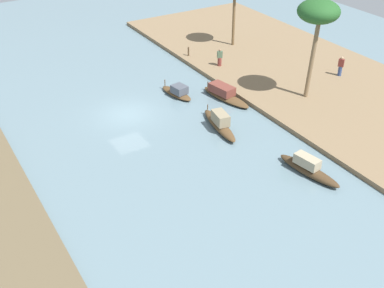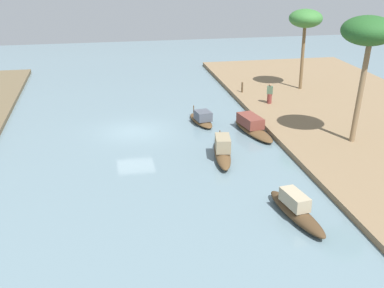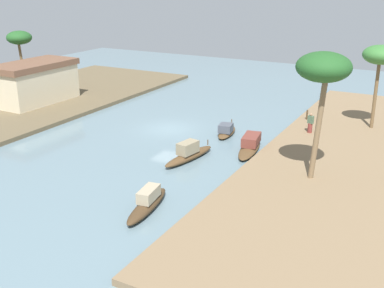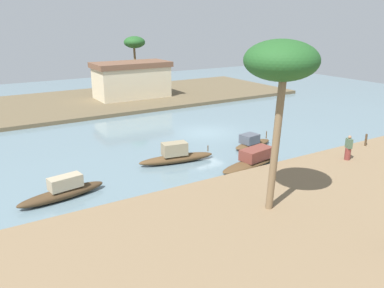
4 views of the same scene
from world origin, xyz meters
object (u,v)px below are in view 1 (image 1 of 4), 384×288
Objects in this scene: sampan_with_red_awning at (308,168)px; person_on_near_bank at (341,67)px; sampan_open_hull at (224,94)px; mooring_post at (188,51)px; palm_tree_left_near at (318,13)px; sampan_downstream_large at (177,92)px; sampan_near_left_bank at (220,123)px; person_by_mooring at (220,58)px.

person_on_near_bank is at bearing -61.35° from sampan_with_red_awning.
mooring_post is at bearing -21.58° from sampan_open_hull.
palm_tree_left_near is (7.63, -6.87, 6.49)m from sampan_with_red_awning.
sampan_downstream_large is 2.05× the size of person_on_near_bank.
sampan_near_left_bank reaches higher than sampan_with_red_awning.
person_by_mooring reaches higher than sampan_near_left_bank.
sampan_open_hull is at bearing -16.05° from sampan_with_red_awning.
mooring_post is at bearing -51.15° from person_by_mooring.
mooring_post is at bearing -11.48° from sampan_near_left_bank.
sampan_near_left_bank reaches higher than mooring_post.
sampan_open_hull is (11.16, -1.40, -0.01)m from sampan_with_red_awning.
sampan_downstream_large is at bearing -138.88° from person_on_near_bank.
sampan_near_left_bank is 1.42× the size of sampan_downstream_large.
sampan_downstream_large is 6.50m from person_by_mooring.
sampan_downstream_large is at bearing -2.45° from sampan_with_red_awning.
sampan_open_hull is (3.77, -2.97, -0.06)m from sampan_near_left_bank.
sampan_open_hull is (-2.33, -2.93, 0.05)m from sampan_downstream_large.
sampan_with_red_awning is at bearing -83.33° from person_on_near_bank.
sampan_open_hull is 2.91× the size of person_on_near_bank.
palm_tree_left_near is at bearing 126.44° from person_by_mooring.
sampan_with_red_awning is 1.31× the size of sampan_downstream_large.
sampan_with_red_awning is at bearing 177.09° from sampan_downstream_large.
person_on_near_bank is 7.77m from palm_tree_left_near.
sampan_open_hull is at bearing -137.86° from sampan_downstream_large.
sampan_near_left_bank is at bearing 170.27° from sampan_downstream_large.
mooring_post is (19.63, -3.16, 0.34)m from sampan_with_red_awning.
sampan_with_red_awning reaches higher than sampan_downstream_large.
sampan_open_hull is at bearing -131.83° from person_on_near_bank.
person_on_near_bank reaches higher than person_by_mooring.
person_by_mooring is 3.63m from mooring_post.
sampan_with_red_awning is 5.50× the size of mooring_post.
person_on_near_bank is (-4.35, -13.41, 0.81)m from sampan_downstream_large.
person_by_mooring is at bearing -39.99° from sampan_open_hull.
palm_tree_left_near is (0.24, -8.44, 6.44)m from sampan_near_left_bank.
person_by_mooring reaches higher than sampan_downstream_large.
sampan_near_left_bank is at bearing 91.61° from palm_tree_left_near.
sampan_downstream_large is 0.46× the size of palm_tree_left_near.
sampan_with_red_awning is at bearing 170.85° from mooring_post.
palm_tree_left_near is (-12.00, -3.71, 6.15)m from mooring_post.
sampan_near_left_bank is 10.62m from person_by_mooring.
sampan_downstream_large is 14.12m from person_on_near_bank.
sampan_near_left_bank is at bearing 158.88° from mooring_post.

